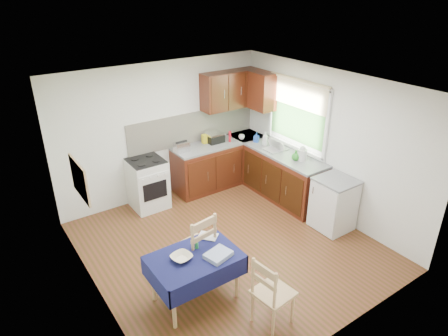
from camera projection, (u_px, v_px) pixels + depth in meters
floor at (229, 245)px, 6.22m from camera, size 4.20×4.20×0.00m
ceiling at (230, 87)px, 5.14m from camera, size 4.00×4.20×0.02m
wall_back at (162, 131)px, 7.24m from camera, size 4.00×0.02×2.50m
wall_front at (347, 247)px, 4.12m from camera, size 4.00×0.02×2.50m
wall_left at (90, 217)px, 4.65m from camera, size 0.02×4.20×2.50m
wall_right at (326, 143)px, 6.70m from camera, size 0.02×4.20×2.50m
base_cabinets at (249, 170)px, 7.66m from camera, size 1.90×2.30×0.86m
worktop_back at (220, 143)px, 7.71m from camera, size 1.90×0.60×0.04m
worktop_right at (285, 155)px, 7.19m from camera, size 0.60×1.70×0.04m
worktop_corner at (246, 136)px, 8.04m from camera, size 0.60×0.60×0.04m
splashback at (194, 127)px, 7.58m from camera, size 2.70×0.02×0.60m
upper_cabinets at (240, 90)px, 7.54m from camera, size 1.20×0.85×0.70m
stove at (148, 183)px, 7.10m from camera, size 0.60×0.61×0.92m
window at (297, 110)px, 7.04m from camera, size 0.04×1.48×1.26m
fridge at (334, 204)px, 6.49m from camera, size 0.58×0.60×0.89m
corkboard at (80, 180)px, 4.74m from camera, size 0.04×0.62×0.47m
dining_table at (195, 263)px, 4.95m from camera, size 1.11×0.75×0.67m
chair_far at (197, 246)px, 5.29m from camera, size 0.52×0.52×1.04m
chair_near at (271, 291)px, 4.60m from camera, size 0.46×0.46×0.94m
toaster at (182, 147)px, 7.24m from camera, size 0.27×0.17×0.21m
sandwich_press at (215, 138)px, 7.67m from camera, size 0.32×0.27×0.18m
sauce_bottle at (230, 136)px, 7.67m from camera, size 0.05×0.05×0.21m
yellow_packet at (206, 139)px, 7.62m from camera, size 0.15×0.12×0.18m
dish_rack at (276, 148)px, 7.36m from camera, size 0.41×0.31×0.20m
kettle at (302, 154)px, 6.89m from camera, size 0.16×0.16×0.26m
cup at (242, 137)px, 7.82m from camera, size 0.14×0.14×0.09m
soap_bottle_a at (265, 139)px, 7.50m from camera, size 0.14×0.14×0.26m
soap_bottle_b at (256, 137)px, 7.66m from camera, size 0.12×0.12×0.19m
soap_bottle_c at (296, 155)px, 6.90m from camera, size 0.15×0.15×0.18m
plate_bowl at (182, 257)px, 4.84m from camera, size 0.29×0.29×0.06m
book at (206, 240)px, 5.20m from camera, size 0.30×0.31×0.02m
spice_jar at (197, 245)px, 5.04m from camera, size 0.04×0.04×0.09m
tea_towel at (218, 255)px, 4.89m from camera, size 0.36×0.31×0.06m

